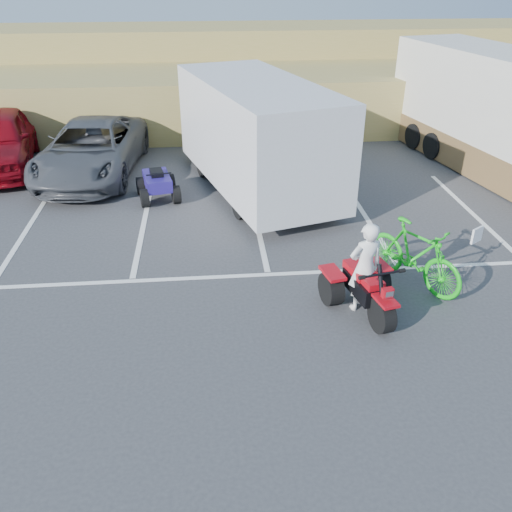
{
  "coord_description": "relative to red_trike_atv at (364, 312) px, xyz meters",
  "views": [
    {
      "loc": [
        -1.11,
        -6.87,
        5.58
      ],
      "look_at": [
        -0.34,
        1.39,
        1.0
      ],
      "focal_mm": 38.0,
      "sensor_mm": 36.0,
      "label": 1
    }
  ],
  "objects": [
    {
      "name": "ground",
      "position": [
        -1.58,
        -0.94,
        0.0
      ],
      "size": [
        100.0,
        100.0,
        0.0
      ],
      "primitive_type": "plane",
      "color": "#37373A",
      "rests_on": "ground"
    },
    {
      "name": "parking_stripes",
      "position": [
        -0.71,
        3.13,
        0.0
      ],
      "size": [
        28.0,
        5.16,
        0.01
      ],
      "color": "white",
      "rests_on": "ground"
    },
    {
      "name": "grass_embankment",
      "position": [
        -1.58,
        14.54,
        1.42
      ],
      "size": [
        40.0,
        8.5,
        3.1
      ],
      "color": "#9C8D47",
      "rests_on": "ground"
    },
    {
      "name": "red_trike_atv",
      "position": [
        0.0,
        0.0,
        0.0
      ],
      "size": [
        1.55,
        1.87,
        1.07
      ],
      "primitive_type": null,
      "rotation": [
        0.0,
        0.0,
        0.21
      ],
      "color": "#A80913",
      "rests_on": "ground"
    },
    {
      "name": "rider",
      "position": [
        -0.03,
        0.15,
        0.85
      ],
      "size": [
        0.69,
        0.53,
        1.7
      ],
      "primitive_type": "imported",
      "rotation": [
        0.0,
        0.0,
        3.35
      ],
      "color": "white",
      "rests_on": "ground"
    },
    {
      "name": "green_dirt_bike",
      "position": [
        1.14,
        0.86,
        0.64
      ],
      "size": [
        1.65,
        2.13,
        1.28
      ],
      "primitive_type": "imported",
      "rotation": [
        0.0,
        0.0,
        0.57
      ],
      "color": "#14BF19",
      "rests_on": "ground"
    },
    {
      "name": "grey_pickup",
      "position": [
        -6.0,
        7.67,
        0.75
      ],
      "size": [
        2.94,
        5.59,
        1.5
      ],
      "primitive_type": "imported",
      "rotation": [
        0.0,
        0.0,
        -0.09
      ],
      "color": "#44464B",
      "rests_on": "ground"
    },
    {
      "name": "cargo_trailer",
      "position": [
        -1.37,
        5.99,
        1.56
      ],
      "size": [
        4.11,
        6.63,
        2.89
      ],
      "rotation": [
        0.0,
        0.0,
        0.28
      ],
      "color": "silver",
      "rests_on": "ground"
    },
    {
      "name": "rv_motorhome",
      "position": [
        5.84,
        6.57,
        1.42
      ],
      "size": [
        4.1,
        9.36,
        3.27
      ],
      "rotation": [
        0.0,
        0.0,
        0.2
      ],
      "color": "silver",
      "rests_on": "ground"
    },
    {
      "name": "quad_atv_blue",
      "position": [
        -4.02,
        5.64,
        0.0
      ],
      "size": [
        1.25,
        1.52,
        0.88
      ],
      "primitive_type": null,
      "rotation": [
        0.0,
        0.0,
        0.21
      ],
      "color": "navy",
      "rests_on": "ground"
    },
    {
      "name": "quad_atv_green",
      "position": [
        -1.69,
        7.23,
        0.0
      ],
      "size": [
        1.53,
        1.78,
        0.99
      ],
      "primitive_type": null,
      "rotation": [
        0.0,
        0.0,
        -0.29
      ],
      "color": "#13561E",
      "rests_on": "ground"
    }
  ]
}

